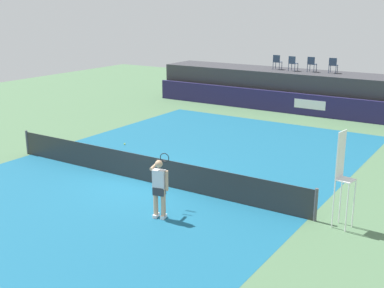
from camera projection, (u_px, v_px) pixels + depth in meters
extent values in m
plane|color=#4C704C|center=(191.00, 160.00, 20.05)|extent=(48.00, 48.00, 0.00)
cube|color=#16597A|center=(145.00, 181.00, 17.62)|extent=(12.00, 22.00, 0.00)
cube|color=#231E4C|center=(291.00, 103.00, 28.38)|extent=(18.00, 0.20, 1.20)
cube|color=white|center=(310.00, 104.00, 27.68)|extent=(1.80, 0.02, 0.50)
cube|color=#38383D|center=(303.00, 90.00, 29.70)|extent=(18.00, 2.80, 2.20)
cylinder|color=#2D3D56|center=(282.00, 66.00, 30.37)|extent=(0.04, 0.04, 0.44)
cylinder|color=#2D3D56|center=(276.00, 65.00, 30.57)|extent=(0.04, 0.04, 0.44)
cylinder|color=#2D3D56|center=(279.00, 66.00, 30.04)|extent=(0.04, 0.04, 0.44)
cylinder|color=#2D3D56|center=(273.00, 66.00, 30.24)|extent=(0.04, 0.04, 0.44)
cube|color=#2D3D56|center=(278.00, 62.00, 30.24)|extent=(0.45, 0.45, 0.03)
cube|color=#2D3D56|center=(276.00, 59.00, 30.01)|extent=(0.44, 0.03, 0.42)
cylinder|color=#2D3D56|center=(298.00, 67.00, 29.62)|extent=(0.04, 0.04, 0.44)
cylinder|color=#2D3D56|center=(292.00, 67.00, 29.86)|extent=(0.04, 0.04, 0.44)
cylinder|color=#2D3D56|center=(295.00, 68.00, 29.31)|extent=(0.04, 0.04, 0.44)
cylinder|color=#2D3D56|center=(289.00, 67.00, 29.55)|extent=(0.04, 0.04, 0.44)
cube|color=#2D3D56|center=(293.00, 63.00, 29.52)|extent=(0.48, 0.48, 0.03)
cube|color=#2D3D56|center=(292.00, 60.00, 29.30)|extent=(0.44, 0.06, 0.42)
cylinder|color=#2D3D56|center=(316.00, 68.00, 29.27)|extent=(0.04, 0.04, 0.44)
cylinder|color=#2D3D56|center=(310.00, 68.00, 29.48)|extent=(0.04, 0.04, 0.44)
cylinder|color=#2D3D56|center=(314.00, 69.00, 28.94)|extent=(0.04, 0.04, 0.44)
cylinder|color=#2D3D56|center=(307.00, 68.00, 29.16)|extent=(0.04, 0.04, 0.44)
cube|color=#2D3D56|center=(312.00, 64.00, 29.15)|extent=(0.45, 0.45, 0.03)
cube|color=#2D3D56|center=(311.00, 61.00, 28.93)|extent=(0.44, 0.04, 0.42)
cylinder|color=#2D3D56|center=(337.00, 69.00, 28.77)|extent=(0.04, 0.04, 0.44)
cylinder|color=#2D3D56|center=(330.00, 69.00, 28.95)|extent=(0.04, 0.04, 0.44)
cylinder|color=#2D3D56|center=(336.00, 70.00, 28.43)|extent=(0.04, 0.04, 0.44)
cylinder|color=#2D3D56|center=(329.00, 69.00, 28.61)|extent=(0.04, 0.04, 0.44)
cube|color=#2D3D56|center=(333.00, 65.00, 28.63)|extent=(0.47, 0.47, 0.03)
cube|color=#2D3D56|center=(333.00, 62.00, 28.39)|extent=(0.44, 0.06, 0.42)
cylinder|color=white|center=(347.00, 208.00, 13.52)|extent=(0.04, 0.04, 1.40)
cylinder|color=white|center=(354.00, 204.00, 13.80)|extent=(0.04, 0.04, 1.40)
cylinder|color=white|center=(333.00, 204.00, 13.78)|extent=(0.04, 0.04, 1.40)
cylinder|color=white|center=(340.00, 200.00, 14.07)|extent=(0.04, 0.04, 1.40)
cube|color=white|center=(346.00, 180.00, 13.60)|extent=(0.51, 0.51, 0.03)
cube|color=white|center=(341.00, 155.00, 13.55)|extent=(0.11, 0.44, 1.33)
cube|color=#2D2D2D|center=(145.00, 168.00, 17.49)|extent=(12.40, 0.02, 0.95)
cylinder|color=#4C4C51|center=(27.00, 142.00, 20.72)|extent=(0.10, 0.10, 1.00)
cylinder|color=#4C4C51|center=(316.00, 205.00, 14.25)|extent=(0.10, 0.10, 1.00)
cube|color=white|center=(164.00, 217.00, 14.56)|extent=(0.17, 0.28, 0.10)
cylinder|color=tan|center=(163.00, 202.00, 14.44)|extent=(0.14, 0.14, 0.82)
cube|color=white|center=(156.00, 215.00, 14.64)|extent=(0.17, 0.28, 0.10)
cylinder|color=tan|center=(156.00, 201.00, 14.52)|extent=(0.14, 0.14, 0.82)
cube|color=#333338|center=(159.00, 191.00, 14.39)|extent=(0.38, 0.29, 0.24)
cube|color=silver|center=(159.00, 179.00, 14.29)|extent=(0.40, 0.28, 0.56)
sphere|color=tan|center=(159.00, 164.00, 14.16)|extent=(0.22, 0.22, 0.22)
cylinder|color=tan|center=(167.00, 181.00, 14.22)|extent=(0.09, 0.09, 0.60)
cylinder|color=tan|center=(155.00, 165.00, 14.53)|extent=(0.22, 0.61, 0.14)
cylinder|color=black|center=(161.00, 160.00, 14.90)|extent=(0.30, 0.10, 0.03)
torus|color=black|center=(165.00, 158.00, 15.16)|extent=(0.30, 0.09, 0.30)
sphere|color=#D8EA33|center=(125.00, 144.00, 22.15)|extent=(0.07, 0.07, 0.07)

